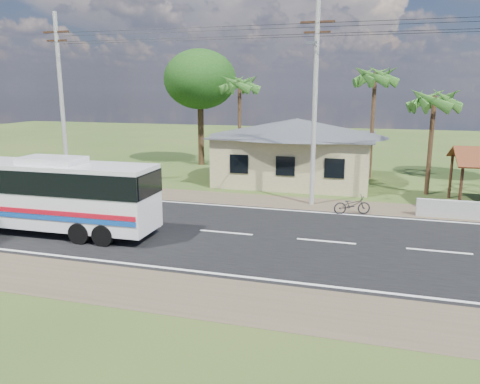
{
  "coord_description": "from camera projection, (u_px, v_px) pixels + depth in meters",
  "views": [
    {
      "loc": [
        6.26,
        -19.34,
        6.42
      ],
      "look_at": [
        0.37,
        1.0,
        1.71
      ],
      "focal_mm": 35.0,
      "sensor_mm": 36.0,
      "label": 1
    }
  ],
  "objects": [
    {
      "name": "house",
      "position": [
        296.0,
        144.0,
        32.57
      ],
      "size": [
        12.4,
        10.0,
        5.0
      ],
      "color": "tan",
      "rests_on": "ground"
    },
    {
      "name": "palm_far",
      "position": [
        240.0,
        85.0,
        35.86
      ],
      "size": [
        2.8,
        2.8,
        7.7
      ],
      "color": "#47301E",
      "rests_on": "ground"
    },
    {
      "name": "ground",
      "position": [
        226.0,
        233.0,
        21.22
      ],
      "size": [
        120.0,
        120.0,
        0.0
      ],
      "primitive_type": "plane",
      "color": "#2C4819",
      "rests_on": "ground"
    },
    {
      "name": "palm_mid",
      "position": [
        375.0,
        77.0,
        32.58
      ],
      "size": [
        2.8,
        2.8,
        8.2
      ],
      "color": "#47301E",
      "rests_on": "ground"
    },
    {
      "name": "motorcycle",
      "position": [
        352.0,
        205.0,
        24.28
      ],
      "size": [
        2.01,
        1.25,
        1.0
      ],
      "primitive_type": "imported",
      "rotation": [
        0.0,
        0.0,
        1.9
      ],
      "color": "black",
      "rests_on": "ground"
    },
    {
      "name": "palm_near",
      "position": [
        434.0,
        101.0,
        27.72
      ],
      "size": [
        2.8,
        2.8,
        6.7
      ],
      "color": "#47301E",
      "rests_on": "ground"
    },
    {
      "name": "coach_bus",
      "position": [
        37.0,
        189.0,
        21.02
      ],
      "size": [
        11.25,
        2.6,
        3.48
      ],
      "rotation": [
        0.0,
        0.0,
        0.02
      ],
      "color": "silver",
      "rests_on": "ground"
    },
    {
      "name": "utility_poles",
      "position": [
        309.0,
        101.0,
        25.33
      ],
      "size": [
        32.8,
        2.22,
        11.0
      ],
      "color": "#9E9E99",
      "rests_on": "ground"
    },
    {
      "name": "road",
      "position": [
        226.0,
        233.0,
        21.22
      ],
      "size": [
        120.0,
        16.0,
        0.03
      ],
      "color": "black",
      "rests_on": "ground"
    },
    {
      "name": "tree_behind_house",
      "position": [
        200.0,
        80.0,
        38.73
      ],
      "size": [
        6.0,
        6.0,
        9.61
      ],
      "color": "#47301E",
      "rests_on": "ground"
    }
  ]
}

